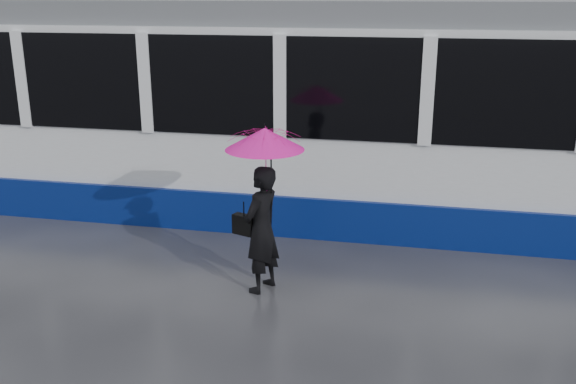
# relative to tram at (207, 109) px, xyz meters

# --- Properties ---
(ground) EXTENTS (90.00, 90.00, 0.00)m
(ground) POSITION_rel_tram_xyz_m (0.88, -2.50, -1.64)
(ground) COLOR #28282D
(ground) RESTS_ON ground
(rails) EXTENTS (34.00, 1.51, 0.02)m
(rails) POSITION_rel_tram_xyz_m (0.88, -0.00, -1.63)
(rails) COLOR #3F3D38
(rails) RESTS_ON ground
(tram) EXTENTS (26.00, 2.56, 3.35)m
(tram) POSITION_rel_tram_xyz_m (0.00, 0.00, 0.00)
(tram) COLOR white
(tram) RESTS_ON ground
(woman) EXTENTS (0.55, 0.66, 1.55)m
(woman) POSITION_rel_tram_xyz_m (1.67, -3.02, -0.86)
(woman) COLOR black
(woman) RESTS_ON ground
(umbrella) EXTENTS (1.17, 1.17, 1.05)m
(umbrella) POSITION_rel_tram_xyz_m (1.72, -3.02, 0.06)
(umbrella) COLOR #E01269
(umbrella) RESTS_ON ground
(handbag) EXTENTS (0.30, 0.21, 0.42)m
(handbag) POSITION_rel_tram_xyz_m (1.45, -3.00, -0.82)
(handbag) COLOR black
(handbag) RESTS_ON ground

